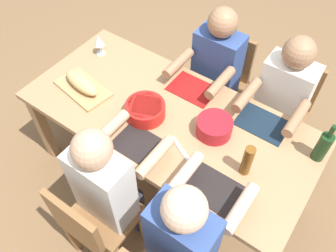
{
  "coord_description": "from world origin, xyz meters",
  "views": [
    {
      "loc": [
        -0.86,
        1.21,
        2.47
      ],
      "look_at": [
        0.0,
        0.0,
        0.63
      ],
      "focal_mm": 37.04,
      "sensor_mm": 36.0,
      "label": 1
    }
  ],
  "objects_px": {
    "dining_table": "(168,123)",
    "cutting_board": "(83,89)",
    "diner_near_left": "(280,101)",
    "chair_near_center": "(222,78)",
    "chair_near_left": "(283,105)",
    "diner_far_left": "(186,236)",
    "wine_bottle": "(323,146)",
    "wine_glass": "(99,41)",
    "serving_bowl_greens": "(145,109)",
    "chair_far_center": "(93,223)",
    "diner_far_center": "(109,184)",
    "serving_bowl_fruit": "(214,126)",
    "diner_near_center": "(214,70)",
    "beer_bottle": "(247,161)",
    "bread_loaf": "(81,83)"
  },
  "relations": [
    {
      "from": "diner_far_left",
      "to": "serving_bowl_greens",
      "type": "height_order",
      "value": "diner_far_left"
    },
    {
      "from": "diner_near_center",
      "to": "diner_far_left",
      "type": "distance_m",
      "value": 1.3
    },
    {
      "from": "chair_near_left",
      "to": "cutting_board",
      "type": "height_order",
      "value": "chair_near_left"
    },
    {
      "from": "diner_far_left",
      "to": "serving_bowl_greens",
      "type": "relative_size",
      "value": 4.64
    },
    {
      "from": "diner_near_center",
      "to": "diner_far_left",
      "type": "bearing_deg",
      "value": 114.37
    },
    {
      "from": "serving_bowl_greens",
      "to": "wine_bottle",
      "type": "relative_size",
      "value": 0.89
    },
    {
      "from": "serving_bowl_greens",
      "to": "wine_glass",
      "type": "relative_size",
      "value": 1.56
    },
    {
      "from": "dining_table",
      "to": "diner_near_left",
      "type": "height_order",
      "value": "diner_near_left"
    },
    {
      "from": "diner_near_left",
      "to": "beer_bottle",
      "type": "distance_m",
      "value": 0.71
    },
    {
      "from": "diner_far_left",
      "to": "diner_far_center",
      "type": "bearing_deg",
      "value": 0.0
    },
    {
      "from": "serving_bowl_fruit",
      "to": "beer_bottle",
      "type": "relative_size",
      "value": 1.02
    },
    {
      "from": "dining_table",
      "to": "chair_near_left",
      "type": "relative_size",
      "value": 2.3
    },
    {
      "from": "diner_near_left",
      "to": "wine_bottle",
      "type": "xyz_separation_m",
      "value": [
        -0.38,
        0.34,
        0.15
      ]
    },
    {
      "from": "dining_table",
      "to": "chair_near_left",
      "type": "distance_m",
      "value": 0.96
    },
    {
      "from": "diner_far_center",
      "to": "serving_bowl_greens",
      "type": "bearing_deg",
      "value": -76.73
    },
    {
      "from": "chair_near_left",
      "to": "diner_far_left",
      "type": "bearing_deg",
      "value": 90.0
    },
    {
      "from": "wine_glass",
      "to": "diner_near_center",
      "type": "bearing_deg",
      "value": -154.13
    },
    {
      "from": "dining_table",
      "to": "cutting_board",
      "type": "relative_size",
      "value": 4.89
    },
    {
      "from": "bread_loaf",
      "to": "wine_bottle",
      "type": "relative_size",
      "value": 1.1
    },
    {
      "from": "chair_near_left",
      "to": "diner_near_left",
      "type": "bearing_deg",
      "value": 90.0
    },
    {
      "from": "chair_near_center",
      "to": "dining_table",
      "type": "bearing_deg",
      "value": 90.0
    },
    {
      "from": "diner_far_left",
      "to": "chair_near_left",
      "type": "bearing_deg",
      "value": -90.0
    },
    {
      "from": "dining_table",
      "to": "serving_bowl_greens",
      "type": "xyz_separation_m",
      "value": [
        0.12,
        0.08,
        0.14
      ]
    },
    {
      "from": "chair_near_center",
      "to": "chair_near_left",
      "type": "xyz_separation_m",
      "value": [
        -0.54,
        0.0,
        0.0
      ]
    },
    {
      "from": "chair_far_center",
      "to": "cutting_board",
      "type": "relative_size",
      "value": 2.12
    },
    {
      "from": "diner_far_center",
      "to": "cutting_board",
      "type": "xyz_separation_m",
      "value": [
        0.62,
        -0.44,
        0.05
      ]
    },
    {
      "from": "serving_bowl_greens",
      "to": "diner_near_center",
      "type": "bearing_deg",
      "value": -100.11
    },
    {
      "from": "chair_near_left",
      "to": "diner_far_left",
      "type": "height_order",
      "value": "diner_far_left"
    },
    {
      "from": "diner_near_center",
      "to": "beer_bottle",
      "type": "height_order",
      "value": "diner_near_center"
    },
    {
      "from": "diner_far_center",
      "to": "serving_bowl_greens",
      "type": "relative_size",
      "value": 4.64
    },
    {
      "from": "diner_near_center",
      "to": "diner_far_left",
      "type": "relative_size",
      "value": 1.0
    },
    {
      "from": "chair_near_left",
      "to": "wine_glass",
      "type": "distance_m",
      "value": 1.49
    },
    {
      "from": "chair_near_center",
      "to": "cutting_board",
      "type": "xyz_separation_m",
      "value": [
        0.62,
        0.93,
        0.27
      ]
    },
    {
      "from": "chair_near_center",
      "to": "wine_glass",
      "type": "bearing_deg",
      "value": 35.71
    },
    {
      "from": "diner_far_left",
      "to": "chair_far_center",
      "type": "height_order",
      "value": "diner_far_left"
    },
    {
      "from": "serving_bowl_fruit",
      "to": "chair_far_center",
      "type": "bearing_deg",
      "value": 69.22
    },
    {
      "from": "diner_near_center",
      "to": "diner_near_left",
      "type": "bearing_deg",
      "value": 180.0
    },
    {
      "from": "serving_bowl_greens",
      "to": "serving_bowl_fruit",
      "type": "bearing_deg",
      "value": -162.78
    },
    {
      "from": "chair_near_center",
      "to": "beer_bottle",
      "type": "bearing_deg",
      "value": 124.88
    },
    {
      "from": "diner_near_center",
      "to": "cutting_board",
      "type": "distance_m",
      "value": 0.97
    },
    {
      "from": "chair_near_left",
      "to": "diner_far_left",
      "type": "distance_m",
      "value": 1.39
    },
    {
      "from": "diner_near_center",
      "to": "chair_far_center",
      "type": "relative_size",
      "value": 1.41
    },
    {
      "from": "diner_near_center",
      "to": "chair_far_center",
      "type": "distance_m",
      "value": 1.39
    },
    {
      "from": "serving_bowl_fruit",
      "to": "wine_glass",
      "type": "relative_size",
      "value": 1.36
    },
    {
      "from": "chair_near_left",
      "to": "chair_far_center",
      "type": "bearing_deg",
      "value": 70.91
    },
    {
      "from": "serving_bowl_fruit",
      "to": "diner_near_center",
      "type": "bearing_deg",
      "value": -59.82
    },
    {
      "from": "chair_far_center",
      "to": "cutting_board",
      "type": "distance_m",
      "value": 0.92
    },
    {
      "from": "dining_table",
      "to": "serving_bowl_greens",
      "type": "relative_size",
      "value": 7.57
    },
    {
      "from": "wine_bottle",
      "to": "wine_glass",
      "type": "xyz_separation_m",
      "value": [
        1.7,
        0.04,
        0.01
      ]
    },
    {
      "from": "chair_near_center",
      "to": "cutting_board",
      "type": "height_order",
      "value": "chair_near_center"
    }
  ]
}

